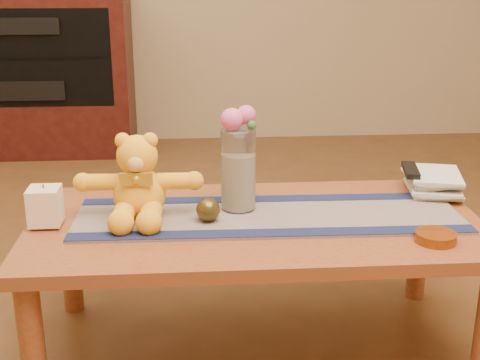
{
  "coord_description": "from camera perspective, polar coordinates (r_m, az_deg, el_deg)",
  "views": [
    {
      "loc": [
        -0.19,
        -1.84,
        1.19
      ],
      "look_at": [
        -0.05,
        0.0,
        0.58
      ],
      "focal_mm": 47.94,
      "sensor_mm": 36.0,
      "label": 1
    }
  ],
  "objects": [
    {
      "name": "table_leg_br",
      "position": [
        2.49,
        15.62,
        -5.75
      ],
      "size": [
        0.07,
        0.07,
        0.41
      ],
      "primitive_type": "cylinder",
      "color": "brown",
      "rests_on": "floor"
    },
    {
      "name": "book_upper",
      "position": [
        2.29,
        14.69,
        0.1
      ],
      "size": [
        0.19,
        0.24,
        0.02
      ],
      "primitive_type": "imported",
      "rotation": [
        0.0,
        0.0,
        -0.09
      ],
      "color": "beige",
      "rests_on": "book_lower"
    },
    {
      "name": "runner_border_far",
      "position": [
        2.14,
        2.2,
        -1.68
      ],
      "size": [
        1.2,
        0.08,
        0.0
      ],
      "primitive_type": "cube",
      "rotation": [
        0.0,
        0.0,
        -0.02
      ],
      "color": "#151C41",
      "rests_on": "persian_runner"
    },
    {
      "name": "book_bottom",
      "position": [
        2.3,
        14.77,
        -0.83
      ],
      "size": [
        0.2,
        0.24,
        0.02
      ],
      "primitive_type": "imported",
      "rotation": [
        0.0,
        0.0,
        -0.15
      ],
      "color": "beige",
      "rests_on": "coffee_table_top"
    },
    {
      "name": "cabinet_shelf",
      "position": [
        4.33,
        -18.04,
        10.39
      ],
      "size": [
        1.02,
        0.2,
        0.02
      ],
      "primitive_type": "cube",
      "color": "black",
      "rests_on": "media_cabinet"
    },
    {
      "name": "rose_right",
      "position": [
        1.98,
        0.55,
        5.82
      ],
      "size": [
        0.06,
        0.06,
        0.06
      ],
      "primitive_type": "sphere",
      "color": "#F05497",
      "rests_on": "glass_vase"
    },
    {
      "name": "blue_flower_side",
      "position": [
        2.0,
        -1.06,
        5.19
      ],
      "size": [
        0.04,
        0.04,
        0.04
      ],
      "primitive_type": "sphere",
      "color": "#5056AD",
      "rests_on": "glass_vase"
    },
    {
      "name": "table_leg_bl",
      "position": [
        2.39,
        -14.87,
        -6.69
      ],
      "size": [
        0.07,
        0.07,
        0.41
      ],
      "primitive_type": "cylinder",
      "color": "brown",
      "rests_on": "floor"
    },
    {
      "name": "media_cabinet",
      "position": [
        4.48,
        -17.47,
        9.27
      ],
      "size": [
        1.2,
        0.5,
        1.1
      ],
      "primitive_type": "cube",
      "color": "black",
      "rests_on": "floor"
    },
    {
      "name": "teddy_bear",
      "position": [
        1.99,
        -9.02,
        0.26
      ],
      "size": [
        0.38,
        0.31,
        0.25
      ],
      "primitive_type": null,
      "rotation": [
        0.0,
        0.0,
        -0.02
      ],
      "color": "yellow",
      "rests_on": "persian_runner"
    },
    {
      "name": "bronze_ball",
      "position": [
        1.95,
        -2.86,
        -2.65
      ],
      "size": [
        0.09,
        0.09,
        0.07
      ],
      "primitive_type": "sphere",
      "rotation": [
        0.0,
        0.0,
        -0.33
      ],
      "color": "#433816",
      "rests_on": "persian_runner"
    },
    {
      "name": "leaf_sprig",
      "position": [
        1.96,
        1.05,
        4.9
      ],
      "size": [
        0.03,
        0.03,
        0.03
      ],
      "primitive_type": "sphere",
      "color": "#33662D",
      "rests_on": "glass_vase"
    },
    {
      "name": "runner_border_near",
      "position": [
        1.87,
        3.0,
        -4.71
      ],
      "size": [
        1.2,
        0.08,
        0.0
      ],
      "primitive_type": "cube",
      "rotation": [
        0.0,
        0.0,
        -0.02
      ],
      "color": "#151C41",
      "rests_on": "persian_runner"
    },
    {
      "name": "amber_dish",
      "position": [
        1.91,
        17.01,
        -4.88
      ],
      "size": [
        0.15,
        0.15,
        0.03
      ],
      "primitive_type": "cylinder",
      "rotation": [
        0.0,
        0.0,
        -0.34
      ],
      "color": "#BF5914",
      "rests_on": "coffee_table_top"
    },
    {
      "name": "potpourri_fill",
      "position": [
        2.03,
        -0.16,
        -0.13
      ],
      "size": [
        0.09,
        0.09,
        0.18
      ],
      "primitive_type": "cylinder",
      "color": "beige",
      "rests_on": "glass_vase"
    },
    {
      "name": "candle_wick",
      "position": [
        1.99,
        -17.12,
        -0.54
      ],
      "size": [
        0.0,
        0.0,
        0.01
      ],
      "primitive_type": "cylinder",
      "rotation": [
        0.0,
        0.0,
        0.0
      ],
      "color": "black",
      "rests_on": "pillar_candle"
    },
    {
      "name": "tv_remote",
      "position": [
        2.27,
        14.95,
        0.86
      ],
      "size": [
        0.08,
        0.17,
        0.02
      ],
      "primitive_type": "cube",
      "rotation": [
        0.0,
        0.0,
        -0.2
      ],
      "color": "black",
      "rests_on": "book_top"
    },
    {
      "name": "cabinet_cavity",
      "position": [
        4.24,
        -18.3,
        10.23
      ],
      "size": [
        1.02,
        0.03,
        0.61
      ],
      "primitive_type": "cube",
      "color": "black",
      "rests_on": "media_cabinet"
    },
    {
      "name": "blue_flower_back",
      "position": [
        2.01,
        0.05,
        5.53
      ],
      "size": [
        0.04,
        0.04,
        0.04
      ],
      "primitive_type": "sphere",
      "color": "#5056AD",
      "rests_on": "glass_vase"
    },
    {
      "name": "stereo_lower",
      "position": [
        4.37,
        -17.72,
        7.87
      ],
      "size": [
        0.42,
        0.28,
        0.12
      ],
      "primitive_type": "cube",
      "color": "black",
      "rests_on": "media_cabinet"
    },
    {
      "name": "table_leg_fl",
      "position": [
        1.89,
        -17.99,
        -14.08
      ],
      "size": [
        0.07,
        0.07,
        0.41
      ],
      "primitive_type": "cylinder",
      "color": "brown",
      "rests_on": "floor"
    },
    {
      "name": "floor",
      "position": [
        2.2,
        1.34,
        -14.46
      ],
      "size": [
        5.5,
        5.5,
        0.0
      ],
      "primitive_type": "plane",
      "color": "#513117",
      "rests_on": "ground"
    },
    {
      "name": "coffee_table_top",
      "position": [
        2.0,
        1.43,
        -4.05
      ],
      "size": [
        1.4,
        0.7,
        0.04
      ],
      "primitive_type": "cube",
      "color": "brown",
      "rests_on": "floor"
    },
    {
      "name": "stereo_upper",
      "position": [
        4.32,
        -18.24,
        13.02
      ],
      "size": [
        0.42,
        0.28,
        0.1
      ],
      "primitive_type": "cube",
      "color": "black",
      "rests_on": "media_cabinet"
    },
    {
      "name": "rose_left",
      "position": [
        1.96,
        -0.73,
        5.42
      ],
      "size": [
        0.07,
        0.07,
        0.07
      ],
      "primitive_type": "sphere",
      "color": "#F05497",
      "rests_on": "glass_vase"
    },
    {
      "name": "persian_runner",
      "position": [
        2.01,
        2.57,
        -3.22
      ],
      "size": [
        1.21,
        0.37,
        0.01
      ],
      "primitive_type": "cube",
      "rotation": [
        0.0,
        0.0,
        -0.02
      ],
      "color": "#1B1946",
      "rests_on": "coffee_table_top"
    },
    {
      "name": "glass_vase",
      "position": [
        2.02,
        -0.16,
        0.92
      ],
      "size": [
        0.11,
        0.11,
        0.26
      ],
      "primitive_type": "cylinder",
      "color": "silver",
      "rests_on": "persian_runner"
    },
    {
      "name": "pillar_candle",
      "position": [
        2.01,
        -16.96,
        -2.21
      ],
      "size": [
        0.09,
        0.09,
        0.11
      ],
      "primitive_type": "cube",
      "rotation": [
        0.0,
        0.0,
        0.0
      ],
      "color": "#FFE4BB",
      "rests_on": "persian_runner"
    },
    {
      "name": "book_lower",
      "position": [
        2.29,
        14.94,
        -0.42
      ],
      "size": [
        0.22,
        0.26,
        0.02
      ],
      "primitive_type": "imported",
      "rotation": [
        0.0,
        0.0,
        -0.29
      ],
      "color": "beige",
      "rests_on": "book_bottom"
    },
    {
      "name": "book_top",
      "position": [
        2.28,
        14.99,
        0.5
      ],
      "size": [
        0.21,
        0.26,
        0.02
      ],
      "primitive_type": "imported",
      "rotation": [
        0.0,
        0.0,
        -0.25
      ],
      "color": "beige",
      "rests_on": "book_upper"
    }
  ]
}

